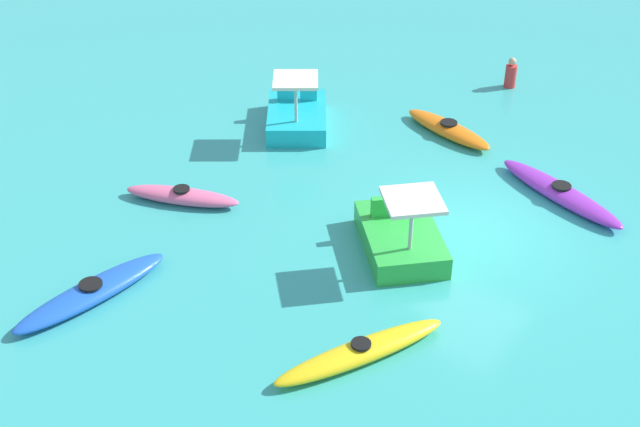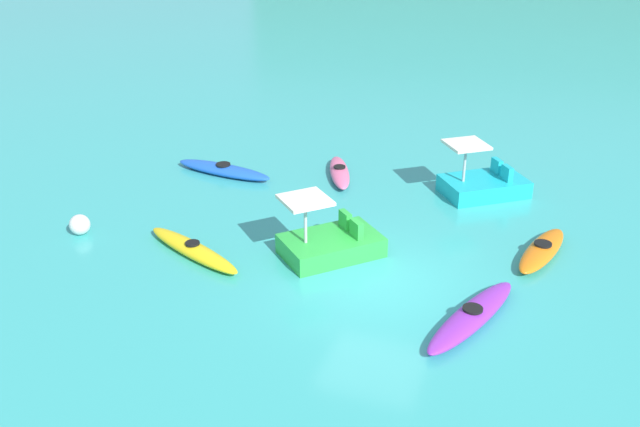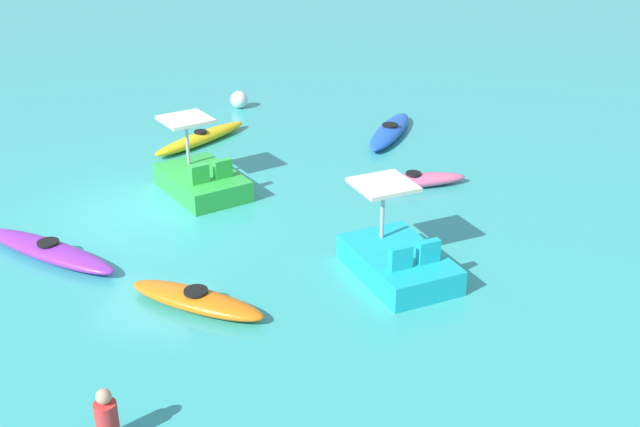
{
  "view_description": "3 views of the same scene",
  "coord_description": "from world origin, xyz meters",
  "px_view_note": "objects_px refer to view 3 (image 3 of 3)",
  "views": [
    {
      "loc": [
        -14.26,
        -6.35,
        10.55
      ],
      "look_at": [
        -1.88,
        2.67,
        0.44
      ],
      "focal_mm": 48.54,
      "sensor_mm": 36.0,
      "label": 1
    },
    {
      "loc": [
        3.6,
        -14.43,
        8.77
      ],
      "look_at": [
        -2.06,
        1.86,
        0.63
      ],
      "focal_mm": 40.97,
      "sensor_mm": 36.0,
      "label": 2
    },
    {
      "loc": [
        14.96,
        7.18,
        7.53
      ],
      "look_at": [
        0.05,
        4.11,
        0.41
      ],
      "focal_mm": 44.04,
      "sensor_mm": 36.0,
      "label": 3
    }
  ],
  "objects_px": {
    "kayak_blue": "(390,131)",
    "person_near_shore": "(107,419)",
    "kayak_purple": "(49,251)",
    "buoy_white": "(239,100)",
    "kayak_orange": "(197,300)",
    "kayak_yellow": "(201,138)",
    "pedal_boat_green": "(202,179)",
    "kayak_pink": "(413,180)",
    "pedal_boat_cyan": "(398,260)"
  },
  "relations": [
    {
      "from": "person_near_shore",
      "to": "kayak_purple",
      "type": "bearing_deg",
      "value": -143.41
    },
    {
      "from": "kayak_orange",
      "to": "kayak_purple",
      "type": "distance_m",
      "value": 3.76
    },
    {
      "from": "pedal_boat_green",
      "to": "buoy_white",
      "type": "relative_size",
      "value": 5.03
    },
    {
      "from": "kayak_orange",
      "to": "buoy_white",
      "type": "distance_m",
      "value": 11.96
    },
    {
      "from": "kayak_orange",
      "to": "kayak_pink",
      "type": "xyz_separation_m",
      "value": [
        -6.36,
        3.28,
        -0.0
      ]
    },
    {
      "from": "person_near_shore",
      "to": "pedal_boat_green",
      "type": "bearing_deg",
      "value": -169.07
    },
    {
      "from": "kayak_blue",
      "to": "kayak_yellow",
      "type": "bearing_deg",
      "value": -72.13
    },
    {
      "from": "pedal_boat_green",
      "to": "pedal_boat_cyan",
      "type": "height_order",
      "value": "same"
    },
    {
      "from": "pedal_boat_cyan",
      "to": "buoy_white",
      "type": "xyz_separation_m",
      "value": [
        -9.72,
        -6.16,
        -0.06
      ]
    },
    {
      "from": "kayak_orange",
      "to": "pedal_boat_cyan",
      "type": "height_order",
      "value": "pedal_boat_cyan"
    },
    {
      "from": "kayak_purple",
      "to": "kayak_blue",
      "type": "xyz_separation_m",
      "value": [
        -8.69,
        5.83,
        0.0
      ]
    },
    {
      "from": "kayak_pink",
      "to": "kayak_purple",
      "type": "distance_m",
      "value": 8.56
    },
    {
      "from": "kayak_blue",
      "to": "person_near_shore",
      "type": "height_order",
      "value": "person_near_shore"
    },
    {
      "from": "kayak_orange",
      "to": "kayak_yellow",
      "type": "xyz_separation_m",
      "value": [
        -8.25,
        -2.83,
        -0.0
      ]
    },
    {
      "from": "kayak_blue",
      "to": "person_near_shore",
      "type": "relative_size",
      "value": 3.91
    },
    {
      "from": "kayak_blue",
      "to": "person_near_shore",
      "type": "distance_m",
      "value": 13.67
    },
    {
      "from": "kayak_pink",
      "to": "person_near_shore",
      "type": "distance_m",
      "value": 10.47
    },
    {
      "from": "buoy_white",
      "to": "person_near_shore",
      "type": "relative_size",
      "value": 0.62
    },
    {
      "from": "pedal_boat_cyan",
      "to": "person_near_shore",
      "type": "distance_m",
      "value": 6.47
    },
    {
      "from": "kayak_pink",
      "to": "kayak_blue",
      "type": "bearing_deg",
      "value": -164.17
    },
    {
      "from": "buoy_white",
      "to": "person_near_shore",
      "type": "xyz_separation_m",
      "value": [
        15.22,
        2.74,
        0.11
      ]
    },
    {
      "from": "kayak_pink",
      "to": "pedal_boat_green",
      "type": "height_order",
      "value": "pedal_boat_green"
    },
    {
      "from": "kayak_blue",
      "to": "pedal_boat_cyan",
      "type": "bearing_deg",
      "value": 8.1
    },
    {
      "from": "kayak_pink",
      "to": "person_near_shore",
      "type": "relative_size",
      "value": 3.06
    },
    {
      "from": "kayak_yellow",
      "to": "buoy_white",
      "type": "height_order",
      "value": "buoy_white"
    },
    {
      "from": "kayak_pink",
      "to": "person_near_shore",
      "type": "bearing_deg",
      "value": -18.27
    },
    {
      "from": "kayak_orange",
      "to": "kayak_pink",
      "type": "bearing_deg",
      "value": 152.75
    },
    {
      "from": "buoy_white",
      "to": "kayak_blue",
      "type": "bearing_deg",
      "value": 70.84
    },
    {
      "from": "kayak_yellow",
      "to": "pedal_boat_green",
      "type": "distance_m",
      "value": 3.44
    },
    {
      "from": "pedal_boat_cyan",
      "to": "pedal_boat_green",
      "type": "bearing_deg",
      "value": -121.38
    },
    {
      "from": "kayak_orange",
      "to": "kayak_blue",
      "type": "height_order",
      "value": "same"
    },
    {
      "from": "kayak_yellow",
      "to": "pedal_boat_cyan",
      "type": "relative_size",
      "value": 1.18
    },
    {
      "from": "kayak_yellow",
      "to": "buoy_white",
      "type": "distance_m",
      "value": 3.39
    },
    {
      "from": "kayak_orange",
      "to": "kayak_blue",
      "type": "bearing_deg",
      "value": 167.07
    },
    {
      "from": "kayak_purple",
      "to": "pedal_boat_green",
      "type": "relative_size",
      "value": 1.28
    },
    {
      "from": "kayak_pink",
      "to": "pedal_boat_green",
      "type": "relative_size",
      "value": 0.97
    },
    {
      "from": "pedal_boat_cyan",
      "to": "kayak_purple",
      "type": "bearing_deg",
      "value": -84.12
    },
    {
      "from": "kayak_pink",
      "to": "pedal_boat_cyan",
      "type": "distance_m",
      "value": 4.44
    },
    {
      "from": "kayak_orange",
      "to": "kayak_yellow",
      "type": "height_order",
      "value": "same"
    },
    {
      "from": "pedal_boat_cyan",
      "to": "buoy_white",
      "type": "relative_size",
      "value": 5.15
    },
    {
      "from": "kayak_purple",
      "to": "pedal_boat_cyan",
      "type": "height_order",
      "value": "pedal_boat_cyan"
    },
    {
      "from": "kayak_pink",
      "to": "kayak_blue",
      "type": "distance_m",
      "value": 3.68
    },
    {
      "from": "kayak_yellow",
      "to": "kayak_purple",
      "type": "distance_m",
      "value": 7.08
    },
    {
      "from": "pedal_boat_green",
      "to": "buoy_white",
      "type": "xyz_separation_m",
      "value": [
        -6.62,
        -1.08,
        -0.06
      ]
    },
    {
      "from": "pedal_boat_green",
      "to": "pedal_boat_cyan",
      "type": "distance_m",
      "value": 5.94
    },
    {
      "from": "kayak_orange",
      "to": "kayak_yellow",
      "type": "distance_m",
      "value": 8.73
    },
    {
      "from": "buoy_white",
      "to": "pedal_boat_green",
      "type": "bearing_deg",
      "value": 9.3
    },
    {
      "from": "pedal_boat_cyan",
      "to": "kayak_yellow",
      "type": "bearing_deg",
      "value": -135.38
    },
    {
      "from": "kayak_purple",
      "to": "buoy_white",
      "type": "distance_m",
      "value": 10.47
    },
    {
      "from": "kayak_orange",
      "to": "person_near_shore",
      "type": "xyz_separation_m",
      "value": [
        3.58,
        -0.0,
        0.22
      ]
    }
  ]
}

